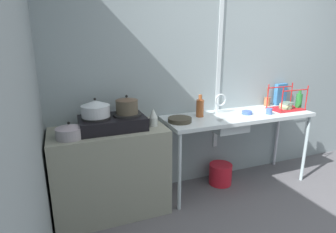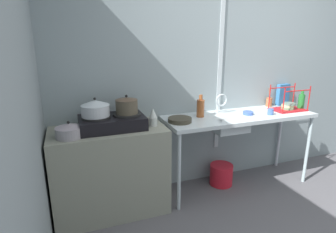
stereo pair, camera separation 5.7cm
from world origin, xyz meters
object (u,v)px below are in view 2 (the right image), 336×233
percolator (153,117)px  cup_by_rack (271,112)px  faucet (221,101)px  stove (112,122)px  dish_rack (288,106)px  pot_on_left_burner (95,108)px  bucket_on_floor (221,174)px  utensil_jar (269,102)px  sink_basin (227,123)px  pot_on_right_burner (127,105)px  small_bowl_on_drainboard (248,113)px  pot_beside_stove (69,131)px  bottle_by_sink (200,108)px  bottle_by_rack (301,101)px  cereal_box (283,95)px  frying_pan (180,120)px

percolator → cup_by_rack: bearing=-2.7°
faucet → stove: bearing=-174.1°
faucet → dish_rack: dish_rack is taller
faucet → pot_on_left_burner: bearing=-174.7°
dish_rack → bucket_on_floor: size_ratio=1.44×
percolator → dish_rack: size_ratio=0.45×
cup_by_rack → utensil_jar: size_ratio=0.29×
sink_basin → cup_by_rack: (0.49, -0.09, 0.11)m
percolator → pot_on_right_burner: bearing=167.1°
small_bowl_on_drainboard → utensil_jar: utensil_jar is taller
pot_on_left_burner → cup_by_rack: (1.85, -0.12, -0.17)m
sink_basin → utensil_jar: bearing=17.9°
pot_beside_stove → utensil_jar: bearing=8.0°
faucet → bottle_by_sink: 0.28m
pot_on_left_burner → small_bowl_on_drainboard: 1.63m
bucket_on_floor → stove: bearing=-177.1°
stove → bottle_by_rack: (2.22, -0.03, 0.03)m
stove → cup_by_rack: bearing=-3.9°
cereal_box → pot_on_left_burner: bearing=177.8°
pot_on_right_burner → percolator: (0.24, -0.05, -0.13)m
frying_pan → bottle_by_rack: bearing=-0.1°
pot_on_left_burner → bottle_by_rack: size_ratio=1.18×
bottle_by_rack → bottle_by_sink: bearing=175.3°
pot_on_left_burner → percolator: size_ratio=1.48×
pot_on_left_burner → bucket_on_floor: 1.67m
stove → sink_basin: stove is taller
pot_beside_stove → small_bowl_on_drainboard: 1.86m
small_bowl_on_drainboard → frying_pan: bearing=179.9°
pot_on_right_burner → bottle_by_rack: (2.08, -0.03, -0.12)m
bottle_by_sink → bottle_by_rack: size_ratio=1.11×
frying_pan → cereal_box: 1.53m
sink_basin → frying_pan: 0.56m
stove → pot_on_left_burner: pot_on_left_burner is taller
bottle_by_sink → small_bowl_on_drainboard: bearing=-11.1°
dish_rack → bucket_on_floor: (-0.80, 0.08, -0.77)m
percolator → small_bowl_on_drainboard: size_ratio=1.54×
cereal_box → bucket_on_floor: (-0.93, -0.16, -0.86)m
frying_pan → bucket_on_floor: frying_pan is taller
sink_basin → small_bowl_on_drainboard: bearing=-0.6°
frying_pan → bottle_by_rack: 1.56m
bottle_by_sink → dish_rack: bearing=-4.9°
pot_beside_stove → dish_rack: size_ratio=0.59×
stove → bottle_by_rack: bottle_by_rack is taller
faucet → dish_rack: size_ratio=0.58×
sink_basin → cup_by_rack: cup_by_rack is taller
pot_on_left_burner → cereal_box: 2.32m
pot_beside_stove → small_bowl_on_drainboard: size_ratio=2.04×
stove → sink_basin: 1.23m
pot_on_right_burner → dish_rack: bearing=-0.5°
pot_beside_stove → bucket_on_floor: 1.81m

